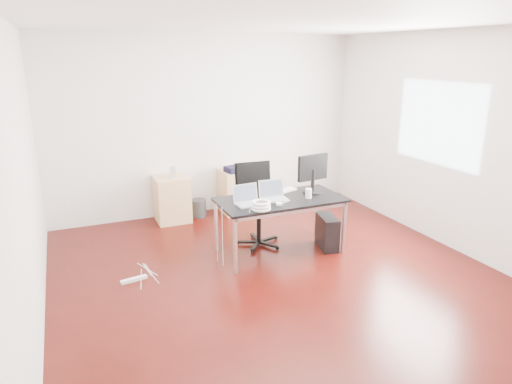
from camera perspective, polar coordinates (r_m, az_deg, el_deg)
name	(u,v)px	position (r m, az deg, el deg)	size (l,w,h in m)	color
room_shell	(279,157)	(5.05, 2.83, 4.39)	(5.00, 5.00, 5.00)	#330905
desk	(280,203)	(5.82, 3.05, -1.34)	(1.60, 0.80, 0.73)	black
office_chair	(257,201)	(6.13, 0.09, -1.07)	(0.51, 0.53, 1.08)	black
filing_cabinet_left	(172,199)	(7.14, -10.46, -0.87)	(0.50, 0.50, 0.70)	tan
filing_cabinet_right	(237,191)	(7.43, -2.43, 0.10)	(0.50, 0.50, 0.70)	tan
pc_tower	(327,232)	(6.17, 8.89, -4.95)	(0.20, 0.45, 0.44)	black
wastebasket	(199,208)	(7.32, -7.18, -2.00)	(0.24, 0.24, 0.28)	black
power_strip	(134,279)	(5.50, -15.01, -10.52)	(0.30, 0.06, 0.04)	white
laptop_left	(248,200)	(5.57, -0.98, -0.98)	(0.35, 0.28, 0.23)	silver
laptop_right	(273,195)	(5.76, 2.19, -0.37)	(0.35, 0.28, 0.23)	silver
monitor	(313,172)	(6.03, 7.10, 2.55)	(0.45, 0.26, 0.51)	black
keyboard	(282,191)	(6.08, 3.29, 0.09)	(0.44, 0.14, 0.02)	white
cup_white	(308,194)	(5.84, 6.58, -0.20)	(0.08, 0.08, 0.12)	white
cup_brown	(309,191)	(5.96, 6.59, 0.07)	(0.08, 0.08, 0.10)	#51311B
cable_coil	(261,206)	(5.37, 0.63, -1.71)	(0.24, 0.24, 0.11)	white
power_adapter	(279,204)	(5.56, 2.90, -1.50)	(0.07, 0.07, 0.03)	white
speaker	(173,172)	(6.97, -10.35, 2.45)	(0.09, 0.08, 0.18)	#9E9E9E
navy_garment	(235,169)	(7.24, -2.62, 2.89)	(0.30, 0.24, 0.09)	black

